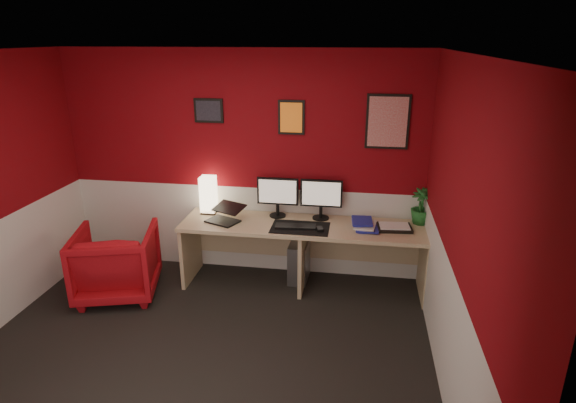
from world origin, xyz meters
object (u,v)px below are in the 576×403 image
at_px(shoji_lamp, 208,196).
at_px(laptop, 222,212).
at_px(desk, 303,256).
at_px(monitor_left, 277,191).
at_px(monitor_right, 321,193).
at_px(pc_tower, 300,260).
at_px(potted_plant, 421,206).
at_px(zen_tray, 394,228).
at_px(armchair, 117,262).

bearing_deg(shoji_lamp, laptop, -47.78).
height_order(desk, shoji_lamp, shoji_lamp).
xyz_separation_m(shoji_lamp, monitor_left, (0.78, 0.01, 0.09)).
bearing_deg(monitor_left, laptop, -154.78).
bearing_deg(monitor_right, shoji_lamp, -179.60).
bearing_deg(pc_tower, potted_plant, 4.56).
distance_m(desk, zen_tray, 1.01).
distance_m(desk, monitor_left, 0.75).
relative_size(monitor_left, pc_tower, 1.29).
height_order(desk, pc_tower, desk).
relative_size(laptop, potted_plant, 0.86).
distance_m(pc_tower, armchair, 1.97).
height_order(zen_tray, armchair, zen_tray).
height_order(shoji_lamp, laptop, shoji_lamp).
bearing_deg(armchair, monitor_right, -177.70).
bearing_deg(pc_tower, laptop, -160.83).
relative_size(zen_tray, armchair, 0.43).
height_order(zen_tray, potted_plant, potted_plant).
relative_size(pc_tower, armchair, 0.56).
relative_size(monitor_left, monitor_right, 1.00).
xyz_separation_m(shoji_lamp, potted_plant, (2.31, 0.03, -0.01)).
distance_m(shoji_lamp, potted_plant, 2.31).
bearing_deg(desk, zen_tray, 1.17).
bearing_deg(armchair, laptop, -174.45).
bearing_deg(monitor_right, monitor_left, -179.93).
height_order(monitor_left, zen_tray, monitor_left).
xyz_separation_m(zen_tray, potted_plant, (0.28, 0.20, 0.18)).
height_order(desk, armchair, armchair).
distance_m(monitor_left, monitor_right, 0.48).
height_order(desk, potted_plant, potted_plant).
height_order(pc_tower, armchair, armchair).
bearing_deg(potted_plant, zen_tray, -143.64).
distance_m(laptop, armchair, 1.22).
distance_m(monitor_left, pc_tower, 0.83).
bearing_deg(monitor_right, desk, -129.74).
height_order(monitor_right, zen_tray, monitor_right).
bearing_deg(monitor_left, monitor_right, 0.07).
bearing_deg(potted_plant, monitor_left, -179.09).
xyz_separation_m(zen_tray, pc_tower, (-1.00, 0.16, -0.52)).
distance_m(monitor_right, pc_tower, 0.83).
xyz_separation_m(monitor_left, potted_plant, (1.53, 0.02, -0.10)).
bearing_deg(monitor_right, potted_plant, 1.29).
distance_m(laptop, pc_tower, 1.04).
bearing_deg(monitor_left, shoji_lamp, -179.39).
height_order(monitor_right, potted_plant, monitor_right).
distance_m(laptop, monitor_right, 1.07).
height_order(shoji_lamp, zen_tray, shoji_lamp).
bearing_deg(potted_plant, pc_tower, -178.01).
height_order(laptop, zen_tray, laptop).
relative_size(monitor_right, potted_plant, 1.52).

